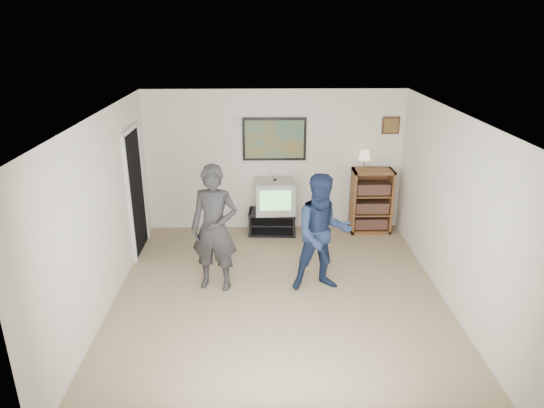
{
  "coord_description": "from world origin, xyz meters",
  "views": [
    {
      "loc": [
        -0.23,
        -5.72,
        3.56
      ],
      "look_at": [
        -0.08,
        0.64,
        1.15
      ],
      "focal_mm": 32.0,
      "sensor_mm": 36.0,
      "label": 1
    }
  ],
  "objects_px": {
    "media_stand": "(272,222)",
    "bookshelf": "(371,201)",
    "person_tall": "(214,229)",
    "person_short": "(323,233)",
    "crt_television": "(275,196)"
  },
  "relations": [
    {
      "from": "media_stand",
      "to": "person_short",
      "type": "xyz_separation_m",
      "value": [
        0.64,
        -1.92,
        0.63
      ]
    },
    {
      "from": "bookshelf",
      "to": "person_tall",
      "type": "distance_m",
      "value": 3.23
    },
    {
      "from": "media_stand",
      "to": "bookshelf",
      "type": "relative_size",
      "value": 0.75
    },
    {
      "from": "person_tall",
      "to": "person_short",
      "type": "xyz_separation_m",
      "value": [
        1.48,
        -0.07,
        -0.06
      ]
    },
    {
      "from": "media_stand",
      "to": "bookshelf",
      "type": "distance_m",
      "value": 1.79
    },
    {
      "from": "crt_television",
      "to": "person_short",
      "type": "height_order",
      "value": "person_short"
    },
    {
      "from": "person_short",
      "to": "media_stand",
      "type": "bearing_deg",
      "value": 101.93
    },
    {
      "from": "media_stand",
      "to": "crt_television",
      "type": "relative_size",
      "value": 1.27
    },
    {
      "from": "person_tall",
      "to": "bookshelf",
      "type": "bearing_deg",
      "value": 47.3
    },
    {
      "from": "media_stand",
      "to": "crt_television",
      "type": "distance_m",
      "value": 0.49
    },
    {
      "from": "crt_television",
      "to": "media_stand",
      "type": "bearing_deg",
      "value": 177.85
    },
    {
      "from": "media_stand",
      "to": "person_tall",
      "type": "xyz_separation_m",
      "value": [
        -0.84,
        -1.85,
        0.69
      ]
    },
    {
      "from": "person_tall",
      "to": "person_short",
      "type": "bearing_deg",
      "value": 8.3
    },
    {
      "from": "person_tall",
      "to": "media_stand",
      "type": "bearing_deg",
      "value": 76.69
    },
    {
      "from": "media_stand",
      "to": "person_short",
      "type": "relative_size",
      "value": 0.51
    }
  ]
}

